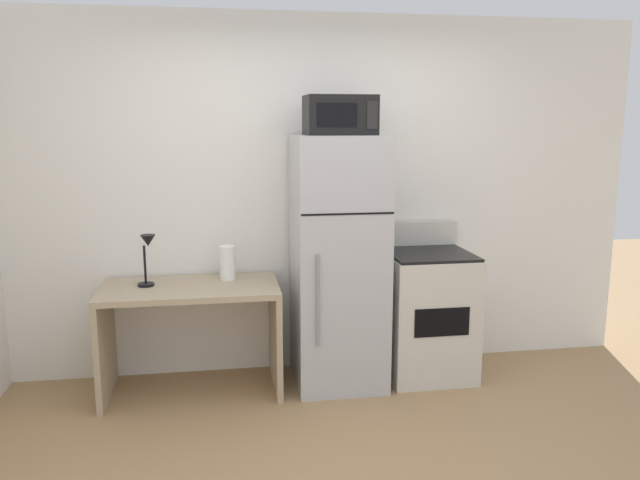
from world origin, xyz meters
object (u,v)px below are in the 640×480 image
object	(u,v)px
paper_towel_roll	(228,263)
microwave	(340,115)
oven_range	(427,313)
desk_lamp	(147,251)
desk	(191,318)
refrigerator	(338,262)

from	to	relation	value
paper_towel_roll	microwave	world-z (taller)	microwave
oven_range	desk_lamp	bearing A→B (deg)	179.64
desk	oven_range	world-z (taller)	oven_range
paper_towel_roll	oven_range	size ratio (longest dim) A/B	0.22
desk_lamp	microwave	size ratio (longest dim) A/B	0.77
desk_lamp	oven_range	distance (m)	2.03
desk	desk_lamp	distance (m)	0.54
paper_towel_roll	refrigerator	bearing A→B (deg)	-9.82
desk_lamp	refrigerator	bearing A→B (deg)	-1.41
desk	desk_lamp	size ratio (longest dim) A/B	3.37
desk_lamp	paper_towel_roll	size ratio (longest dim) A/B	1.47
desk	refrigerator	world-z (taller)	refrigerator
refrigerator	oven_range	bearing A→B (deg)	1.67
microwave	paper_towel_roll	bearing A→B (deg)	168.65
microwave	desk	bearing A→B (deg)	178.84
microwave	oven_range	distance (m)	1.57
microwave	refrigerator	bearing A→B (deg)	90.32
oven_range	refrigerator	bearing A→B (deg)	-178.33
refrigerator	microwave	xyz separation A→B (m)	(0.00, -0.02, 1.01)
paper_towel_roll	microwave	bearing A→B (deg)	-11.35
desk_lamp	refrigerator	distance (m)	1.30
paper_towel_roll	desk	bearing A→B (deg)	-152.96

